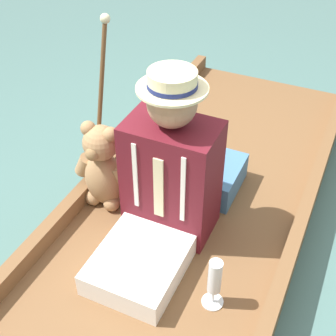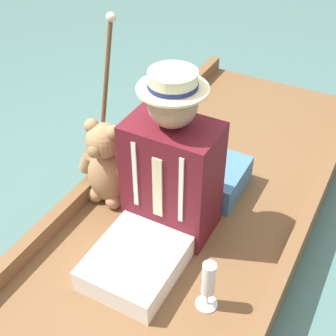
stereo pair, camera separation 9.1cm
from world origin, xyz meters
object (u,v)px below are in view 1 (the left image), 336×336
at_px(seated_person, 166,183).
at_px(walking_cane, 100,102).
at_px(teddy_bear, 103,168).
at_px(wine_glass, 215,279).

bearing_deg(seated_person, walking_cane, -9.79).
height_order(seated_person, walking_cane, walking_cane).
height_order(seated_person, teddy_bear, seated_person).
bearing_deg(seated_person, teddy_bear, 1.81).
distance_m(seated_person, wine_glass, 0.46).
height_order(wine_glass, walking_cane, walking_cane).
xyz_separation_m(wine_glass, walking_cane, (0.73, -0.43, 0.37)).
xyz_separation_m(seated_person, walking_cane, (0.39, -0.16, 0.22)).
bearing_deg(seated_person, wine_glass, 152.56).
xyz_separation_m(seated_person, teddy_bear, (0.36, -0.06, -0.08)).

